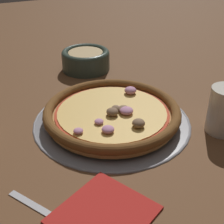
# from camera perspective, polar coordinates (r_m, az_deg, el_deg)

# --- Properties ---
(ground_plane) EXTENTS (3.00, 3.00, 0.00)m
(ground_plane) POSITION_cam_1_polar(r_m,az_deg,el_deg) (0.75, 0.00, -1.72)
(ground_plane) COLOR brown
(pizza_tray) EXTENTS (0.37, 0.37, 0.01)m
(pizza_tray) POSITION_cam_1_polar(r_m,az_deg,el_deg) (0.75, 0.00, -1.48)
(pizza_tray) COLOR gray
(pizza_tray) RESTS_ON ground_plane
(pizza) EXTENTS (0.32, 0.32, 0.04)m
(pizza) POSITION_cam_1_polar(r_m,az_deg,el_deg) (0.73, 0.04, -0.11)
(pizza) COLOR tan
(pizza) RESTS_ON pizza_tray
(bowl_near) EXTENTS (0.15, 0.15, 0.06)m
(bowl_near) POSITION_cam_1_polar(r_m,az_deg,el_deg) (1.02, -4.83, 9.63)
(bowl_near) COLOR #334238
(bowl_near) RESTS_ON ground_plane
(napkin) EXTENTS (0.19, 0.19, 0.01)m
(napkin) POSITION_cam_1_polar(r_m,az_deg,el_deg) (0.53, -1.53, -18.08)
(napkin) COLOR #B2231E
(napkin) RESTS_ON ground_plane
(fork) EXTENTS (0.10, 0.15, 0.00)m
(fork) POSITION_cam_1_polar(r_m,az_deg,el_deg) (0.54, -11.25, -17.94)
(fork) COLOR #B7B7BC
(fork) RESTS_ON ground_plane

